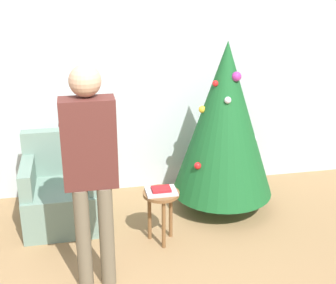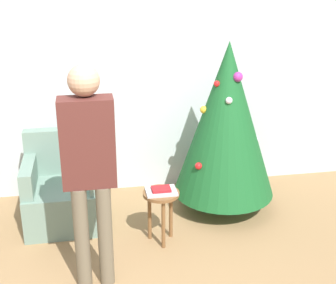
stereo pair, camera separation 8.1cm
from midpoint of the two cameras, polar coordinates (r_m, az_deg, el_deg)
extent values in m
cube|color=silver|center=(5.20, -7.31, 7.99)|extent=(8.00, 0.06, 2.70)
cylinder|color=brown|center=(5.16, 6.05, -6.85)|extent=(0.10, 0.10, 0.20)
cone|color=#195B28|center=(4.82, 6.45, 2.71)|extent=(1.06, 1.06, 1.61)
sphere|color=white|center=(4.56, 6.80, 5.09)|extent=(0.07, 0.07, 0.07)
sphere|color=red|center=(4.62, 5.30, 7.12)|extent=(0.06, 0.06, 0.06)
sphere|color=white|center=(5.10, 9.89, 0.35)|extent=(0.10, 0.10, 0.10)
sphere|color=#B23399|center=(4.62, 7.85, 7.92)|extent=(0.10, 0.10, 0.10)
sphere|color=gold|center=(4.73, 3.72, 3.98)|extent=(0.08, 0.08, 0.08)
sphere|color=red|center=(4.66, 3.14, -2.91)|extent=(0.07, 0.07, 0.07)
cube|color=gray|center=(4.90, -13.07, -7.39)|extent=(0.76, 0.76, 0.43)
cube|color=gray|center=(4.99, -13.43, -1.14)|extent=(0.76, 0.14, 0.48)
cube|color=gray|center=(4.78, -17.21, -3.98)|extent=(0.12, 0.68, 0.26)
cube|color=gray|center=(4.75, -9.56, -3.48)|extent=(0.12, 0.68, 0.26)
cylinder|color=#6B604C|center=(3.85, -10.88, -11.59)|extent=(0.12, 0.12, 0.88)
cylinder|color=#6B604C|center=(3.85, -8.08, -11.40)|extent=(0.12, 0.12, 0.88)
cube|color=#562823|center=(3.56, -10.25, -0.15)|extent=(0.41, 0.20, 0.70)
sphere|color=tan|center=(3.46, -10.76, 7.33)|extent=(0.24, 0.24, 0.24)
cylinder|color=#562823|center=(3.69, -13.18, 2.71)|extent=(0.08, 0.30, 0.08)
cylinder|color=#562823|center=(3.70, -7.78, 3.08)|extent=(0.08, 0.30, 0.08)
cube|color=white|center=(3.88, -7.98, 3.90)|extent=(0.04, 0.14, 0.04)
cylinder|color=brown|center=(4.35, -1.38, -6.32)|extent=(0.34, 0.34, 0.03)
cylinder|color=brown|center=(4.37, -1.07, -10.04)|extent=(0.04, 0.04, 0.49)
cylinder|color=brown|center=(4.54, -0.18, -8.78)|extent=(0.04, 0.04, 0.49)
cylinder|color=brown|center=(4.51, -2.79, -9.03)|extent=(0.04, 0.04, 0.49)
cube|color=silver|center=(4.33, -1.38, -6.03)|extent=(0.28, 0.22, 0.02)
cube|color=#B21E23|center=(4.32, -1.38, -5.77)|extent=(0.17, 0.13, 0.02)
camera|label=1|loc=(0.04, -90.56, -0.21)|focal=50.00mm
camera|label=2|loc=(0.04, 89.44, 0.21)|focal=50.00mm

